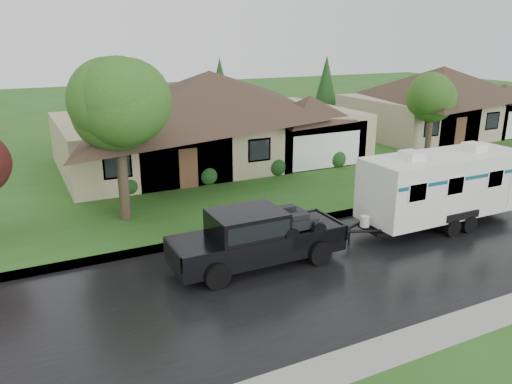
# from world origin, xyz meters

# --- Properties ---
(ground) EXTENTS (140.00, 140.00, 0.00)m
(ground) POSITION_xyz_m (0.00, 0.00, 0.00)
(ground) COLOR #28561A
(ground) RESTS_ON ground
(road) EXTENTS (140.00, 8.00, 0.01)m
(road) POSITION_xyz_m (0.00, -2.00, 0.01)
(road) COLOR black
(road) RESTS_ON ground
(curb) EXTENTS (140.00, 0.50, 0.15)m
(curb) POSITION_xyz_m (0.00, 2.25, 0.07)
(curb) COLOR gray
(curb) RESTS_ON ground
(lawn) EXTENTS (140.00, 26.00, 0.15)m
(lawn) POSITION_xyz_m (0.00, 15.00, 0.07)
(lawn) COLOR #28561A
(lawn) RESTS_ON ground
(house_main) EXTENTS (19.44, 10.80, 6.90)m
(house_main) POSITION_xyz_m (2.29, 13.84, 3.59)
(house_main) COLOR tan
(house_main) RESTS_ON lawn
(house_neighbor) EXTENTS (15.12, 9.72, 6.45)m
(house_neighbor) POSITION_xyz_m (22.27, 14.34, 3.32)
(house_neighbor) COLOR tan
(house_neighbor) RESTS_ON lawn
(tree_left_green) EXTENTS (4.26, 4.26, 7.06)m
(tree_left_green) POSITION_xyz_m (-5.24, 5.82, 5.05)
(tree_left_green) COLOR #382B1E
(tree_left_green) RESTS_ON lawn
(tree_right_green) EXTENTS (3.25, 3.25, 5.37)m
(tree_right_green) POSITION_xyz_m (15.44, 9.00, 3.87)
(tree_right_green) COLOR #382B1E
(tree_right_green) RESTS_ON lawn
(shrub_row) EXTENTS (13.60, 1.00, 1.00)m
(shrub_row) POSITION_xyz_m (2.00, 9.30, 0.65)
(shrub_row) COLOR #143814
(shrub_row) RESTS_ON lawn
(pickup_truck) EXTENTS (6.19, 2.35, 2.06)m
(pickup_truck) POSITION_xyz_m (-2.10, -0.50, 1.11)
(pickup_truck) COLOR black
(pickup_truck) RESTS_ON ground
(travel_trailer) EXTENTS (7.63, 2.68, 3.42)m
(travel_trailer) POSITION_xyz_m (6.71, -0.50, 1.82)
(travel_trailer) COLOR white
(travel_trailer) RESTS_ON ground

